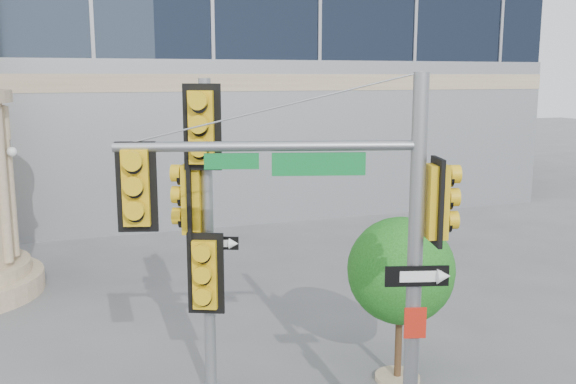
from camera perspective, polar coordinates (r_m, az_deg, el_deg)
name	(u,v)px	position (r m, az deg, el deg)	size (l,w,h in m)	color
main_signal_pole	(340,236)	(8.32, 4.68, -3.92)	(4.14, 1.55, 5.48)	slate
secondary_signal_pole	(202,217)	(10.48, -7.62, -2.26)	(0.91, 0.91, 5.40)	slate
street_tree	(402,274)	(11.57, 10.10, -7.23)	(1.93, 1.89, 3.01)	tan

